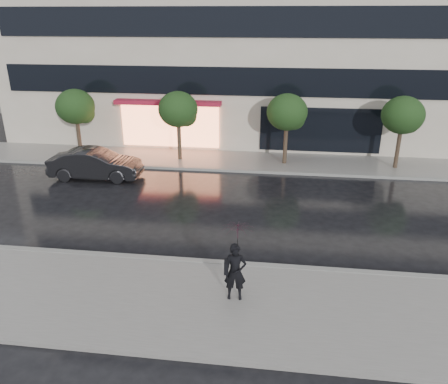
# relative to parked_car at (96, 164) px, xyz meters

# --- Properties ---
(ground) EXTENTS (120.00, 120.00, 0.00)m
(ground) POSITION_rel_parked_car_xyz_m (6.63, -6.60, -0.77)
(ground) COLOR black
(ground) RESTS_ON ground
(sidewalk_near) EXTENTS (60.00, 4.50, 0.12)m
(sidewalk_near) POSITION_rel_parked_car_xyz_m (6.63, -9.85, -0.71)
(sidewalk_near) COLOR slate
(sidewalk_near) RESTS_ON ground
(sidewalk_far) EXTENTS (60.00, 3.50, 0.12)m
(sidewalk_far) POSITION_rel_parked_car_xyz_m (6.63, 3.65, -0.71)
(sidewalk_far) COLOR slate
(sidewalk_far) RESTS_ON ground
(curb_near) EXTENTS (60.00, 0.25, 0.14)m
(curb_near) POSITION_rel_parked_car_xyz_m (6.63, -7.60, -0.70)
(curb_near) COLOR gray
(curb_near) RESTS_ON ground
(curb_far) EXTENTS (60.00, 0.25, 0.14)m
(curb_far) POSITION_rel_parked_car_xyz_m (6.63, 1.90, -0.70)
(curb_far) COLOR gray
(curb_far) RESTS_ON ground
(tree_far_west) EXTENTS (2.20, 2.20, 3.99)m
(tree_far_west) POSITION_rel_parked_car_xyz_m (-2.31, 3.43, 2.15)
(tree_far_west) COLOR #33261C
(tree_far_west) RESTS_ON ground
(tree_mid_west) EXTENTS (2.20, 2.20, 3.99)m
(tree_mid_west) POSITION_rel_parked_car_xyz_m (3.69, 3.43, 2.15)
(tree_mid_west) COLOR #33261C
(tree_mid_west) RESTS_ON ground
(tree_mid_east) EXTENTS (2.20, 2.20, 3.99)m
(tree_mid_east) POSITION_rel_parked_car_xyz_m (9.69, 3.43, 2.15)
(tree_mid_east) COLOR #33261C
(tree_mid_east) RESTS_ON ground
(tree_far_east) EXTENTS (2.20, 2.20, 3.99)m
(tree_far_east) POSITION_rel_parked_car_xyz_m (15.69, 3.43, 2.15)
(tree_far_east) COLOR #33261C
(tree_far_east) RESTS_ON ground
(parked_car) EXTENTS (4.71, 1.77, 1.53)m
(parked_car) POSITION_rel_parked_car_xyz_m (0.00, 0.00, 0.00)
(parked_car) COLOR black
(parked_car) RESTS_ON ground
(pedestrian_with_umbrella) EXTENTS (0.99, 1.01, 2.42)m
(pedestrian_with_umbrella) POSITION_rel_parked_car_xyz_m (8.23, -9.52, 0.90)
(pedestrian_with_umbrella) COLOR black
(pedestrian_with_umbrella) RESTS_ON sidewalk_near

